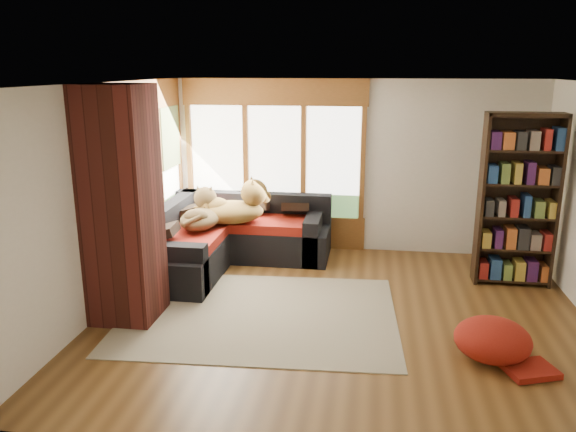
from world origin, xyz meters
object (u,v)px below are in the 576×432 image
(pouf, at_px, (493,339))
(dog_tan, at_px, (236,208))
(brick_chimney, at_px, (122,206))
(sectional_sofa, at_px, (215,239))
(dog_brindle, at_px, (201,216))
(area_rug, at_px, (260,314))
(bookshelf, at_px, (518,201))

(pouf, bearing_deg, dog_tan, 142.88)
(brick_chimney, xyz_separation_m, pouf, (3.91, -0.40, -1.09))
(brick_chimney, bearing_deg, sectional_sofa, 77.71)
(pouf, xyz_separation_m, dog_tan, (-3.11, 2.36, 0.60))
(dog_brindle, bearing_deg, sectional_sofa, -11.44)
(area_rug, height_order, dog_tan, dog_tan)
(sectional_sofa, relative_size, dog_brindle, 2.57)
(brick_chimney, height_order, sectional_sofa, brick_chimney)
(area_rug, relative_size, pouf, 4.22)
(area_rug, bearing_deg, dog_tan, 111.67)
(bookshelf, distance_m, pouf, 2.37)
(pouf, bearing_deg, area_rug, 164.99)
(dog_tan, xyz_separation_m, dog_brindle, (-0.42, -0.31, -0.05))
(pouf, bearing_deg, bookshelf, 73.22)
(sectional_sofa, height_order, bookshelf, bookshelf)
(brick_chimney, relative_size, bookshelf, 1.17)
(area_rug, height_order, bookshelf, bookshelf)
(area_rug, xyz_separation_m, dog_tan, (-0.68, 1.70, 0.81))
(area_rug, bearing_deg, sectional_sofa, 119.71)
(dog_tan, relative_size, dog_brindle, 1.29)
(pouf, height_order, dog_tan, dog_tan)
(brick_chimney, height_order, area_rug, brick_chimney)
(area_rug, relative_size, dog_brindle, 3.63)
(brick_chimney, bearing_deg, pouf, -5.82)
(pouf, bearing_deg, dog_brindle, 149.88)
(sectional_sofa, height_order, pouf, sectional_sofa)
(brick_chimney, bearing_deg, area_rug, 9.84)
(sectional_sofa, relative_size, pouf, 2.99)
(brick_chimney, relative_size, area_rug, 0.84)
(brick_chimney, relative_size, sectional_sofa, 1.18)
(bookshelf, height_order, dog_brindle, bookshelf)
(pouf, height_order, dog_brindle, dog_brindle)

